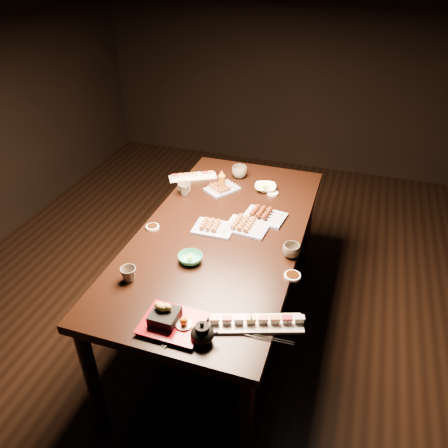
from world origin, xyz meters
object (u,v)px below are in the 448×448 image
Objects in this scene: yakitori_plate_center at (214,225)px; teacup_mid_right at (291,251)px; teacup_far_right at (240,172)px; teacup_far_left at (184,189)px; yakitori_plate_right at (247,224)px; condiment_bottle at (222,180)px; dining_table at (221,282)px; edamame_bowl_cream at (265,188)px; edamame_bowl_green at (190,258)px; tempura_tray at (172,318)px; teapot at (202,332)px; sushi_platter_far at (193,175)px; sushi_platter_near at (257,321)px; yakitori_plate_left at (222,186)px; teacup_near_left at (129,274)px.

teacup_mid_right reaches higher than yakitori_plate_center.
teacup_far_right is at bearing 92.43° from yakitori_plate_center.
yakitori_plate_right is at bearing -27.48° from teacup_far_left.
teacup_mid_right is 0.63× the size of condiment_bottle.
dining_table is 7.57× the size of yakitori_plate_right.
edamame_bowl_cream is 0.25m from teacup_far_right.
tempura_tray is at bearing -78.05° from edamame_bowl_green.
teacup_far_right is at bearing 95.51° from tempura_tray.
dining_table is 0.79m from teacup_far_right.
condiment_bottle is at bearing -161.22° from edamame_bowl_cream.
dining_table is at bearing 78.09° from edamame_bowl_green.
yakitori_plate_center is 1.90× the size of teapot.
teapot is at bearing -79.54° from teacup_far_right.
edamame_bowl_green is 0.53m from teapot.
teapot is at bearing -87.69° from edamame_bowl_cream.
teacup_far_right reaches higher than edamame_bowl_green.
sushi_platter_far is 1.46m from teapot.
edamame_bowl_cream is 0.71m from teacup_mid_right.
sushi_platter_near is 1.41m from sushi_platter_far.
yakitori_plate_left is 0.25m from teacup_far_left.
yakitori_plate_left is (-0.15, 0.46, 0.40)m from dining_table.
teacup_far_left is (-0.36, 0.33, 0.41)m from dining_table.
teacup_near_left is 0.54× the size of condiment_bottle.
teapot reaches higher than dining_table.
dining_table is at bearing -144.07° from yakitori_plate_right.
tempura_tray is 0.39m from teacup_near_left.
teacup_mid_right is 1.08× the size of teacup_far_left.
yakitori_plate_center reaches higher than edamame_bowl_green.
teacup_near_left and teacup_mid_right have the same top height.
yakitori_plate_right is 2.28× the size of teacup_far_right.
tempura_tray reaches higher than teacup_far_left.
teacup_near_left is at bearing -99.69° from teacup_far_right.
teacup_near_left is at bearing -115.76° from yakitori_plate_center.
dining_table is 21.45× the size of teacup_far_left.
yakitori_plate_left is 0.80m from teacup_mid_right.
teacup_near_left is at bearing -130.52° from dining_table.
teacup_near_left reaches higher than edamame_bowl_green.
sushi_platter_far is 3.55× the size of teacup_mid_right.
sushi_platter_far is 0.23m from teacup_far_left.
edamame_bowl_green is (0.33, -0.87, 0.00)m from sushi_platter_far.
teacup_mid_right is at bearing -100.32° from yakitori_plate_left.
tempura_tray reaches higher than sushi_platter_near.
edamame_bowl_green is 0.45m from tempura_tray.
edamame_bowl_cream is 1.78× the size of teacup_near_left.
yakitori_plate_center is 2.87× the size of teacup_near_left.
teacup_mid_right reaches higher than sushi_platter_far.
teacup_near_left reaches higher than yakitori_plate_left.
sushi_platter_far is 0.93m from edamame_bowl_green.
yakitori_plate_center is 0.82m from teapot.
sushi_platter_far is 3.10× the size of teacup_far_right.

